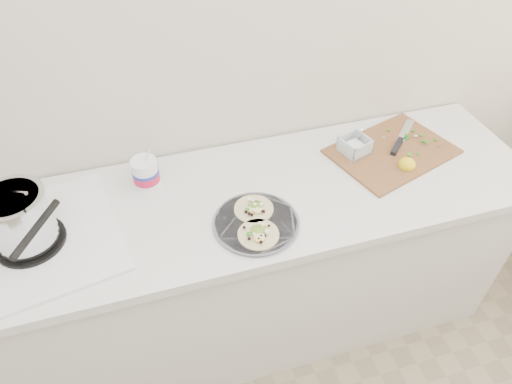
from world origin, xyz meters
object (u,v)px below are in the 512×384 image
object	(u,v)px
taco_plate	(256,221)
tub	(146,171)
stove	(24,227)
cutboard	(389,148)

from	to	relation	value
taco_plate	tub	distance (m)	0.47
stove	taco_plate	distance (m)	0.77
stove	cutboard	distance (m)	1.41
stove	tub	bearing A→B (deg)	14.87
stove	taco_plate	xyz separation A→B (m)	(0.75, -0.13, -0.07)
tub	cutboard	size ratio (longest dim) A/B	0.39
tub	cutboard	world-z (taller)	tub
taco_plate	tub	bearing A→B (deg)	136.45
stove	taco_plate	bearing A→B (deg)	-19.76
taco_plate	cutboard	xyz separation A→B (m)	(0.65, 0.24, 0.00)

